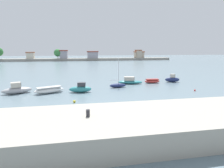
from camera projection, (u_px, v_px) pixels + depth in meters
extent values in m
plane|color=slate|center=(104.00, 110.00, 22.00)|extent=(400.00, 400.00, 0.00)
cube|color=#9E998C|center=(116.00, 127.00, 14.91)|extent=(62.40, 7.46, 1.99)
cylinder|color=#2D2D33|center=(88.00, 113.00, 14.49)|extent=(0.31, 0.31, 0.57)
ellipsoid|color=#9E9EA3|center=(17.00, 90.00, 30.23)|extent=(4.92, 3.21, 1.07)
cube|color=#BCB2A3|center=(16.00, 85.00, 29.99)|extent=(1.80, 1.61, 0.83)
cube|color=black|center=(21.00, 84.00, 30.35)|extent=(0.44, 1.00, 0.58)
ellipsoid|color=white|center=(49.00, 90.00, 30.53)|extent=(5.20, 3.36, 0.93)
cube|color=#AFAFAF|center=(49.00, 87.00, 30.42)|extent=(4.18, 2.74, 0.15)
ellipsoid|color=teal|center=(80.00, 89.00, 31.06)|extent=(3.90, 1.62, 1.07)
cube|color=#333338|center=(81.00, 84.00, 30.92)|extent=(1.39, 0.85, 0.65)
cube|color=black|center=(85.00, 84.00, 30.98)|extent=(0.12, 0.70, 0.45)
ellipsoid|color=navy|center=(118.00, 85.00, 35.04)|extent=(3.27, 1.18, 0.78)
cylinder|color=silver|center=(119.00, 71.00, 34.53)|extent=(0.10, 0.10, 4.87)
cylinder|color=#B7B7BC|center=(114.00, 80.00, 34.66)|extent=(1.61, 0.15, 0.08)
ellipsoid|color=teal|center=(130.00, 82.00, 38.84)|extent=(5.53, 2.68, 0.72)
cube|color=#BCB2A3|center=(129.00, 79.00, 38.70)|extent=(2.33, 1.56, 0.81)
cube|color=black|center=(134.00, 78.00, 38.65)|extent=(0.29, 1.03, 0.56)
ellipsoid|color=#C63833|center=(152.00, 81.00, 39.72)|extent=(3.50, 1.27, 0.73)
cube|color=maroon|center=(152.00, 79.00, 39.64)|extent=(2.80, 1.06, 0.16)
ellipsoid|color=navy|center=(172.00, 80.00, 40.79)|extent=(3.40, 1.64, 1.10)
cube|color=#BCB2A3|center=(173.00, 76.00, 40.62)|extent=(1.11, 0.88, 0.74)
cube|color=black|center=(175.00, 75.00, 40.59)|extent=(0.20, 0.63, 0.52)
sphere|color=red|center=(195.00, 90.00, 32.07)|extent=(0.30, 0.30, 0.30)
sphere|color=yellow|center=(74.00, 101.00, 25.03)|extent=(0.37, 0.37, 0.37)
sphere|color=orange|center=(172.00, 76.00, 48.61)|extent=(0.42, 0.42, 0.42)
cube|color=gray|center=(84.00, 59.00, 118.73)|extent=(118.68, 6.45, 1.59)
cube|color=beige|center=(30.00, 56.00, 112.63)|extent=(4.35, 3.38, 3.53)
cube|color=#995B42|center=(30.00, 52.00, 112.23)|extent=(4.78, 3.72, 0.70)
cube|color=#99939E|center=(64.00, 55.00, 116.06)|extent=(4.73, 5.20, 4.67)
cube|color=brown|center=(63.00, 51.00, 115.54)|extent=(5.21, 5.72, 0.70)
cube|color=#99939E|center=(93.00, 55.00, 119.36)|extent=(6.77, 5.13, 3.95)
cube|color=brown|center=(93.00, 52.00, 118.92)|extent=(7.45, 5.65, 0.70)
cube|color=#B2A38E|center=(138.00, 54.00, 124.50)|extent=(3.31, 5.21, 4.82)
cube|color=#995B42|center=(138.00, 50.00, 123.97)|extent=(3.64, 5.73, 0.70)
cube|color=#B2A38E|center=(139.00, 55.00, 125.61)|extent=(6.43, 3.68, 3.73)
cube|color=#995B42|center=(139.00, 52.00, 125.19)|extent=(7.07, 4.04, 0.70)
cylinder|color=brown|center=(58.00, 57.00, 114.62)|extent=(0.36, 0.36, 1.69)
sphere|color=#387A3D|center=(58.00, 53.00, 114.10)|extent=(4.76, 4.76, 4.76)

